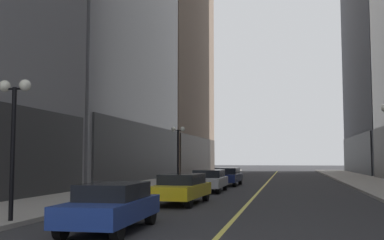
{
  "coord_description": "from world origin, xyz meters",
  "views": [
    {
      "loc": [
        1.83,
        -4.73,
        2.01
      ],
      "look_at": [
        -5.4,
        30.06,
        4.96
      ],
      "focal_mm": 43.57,
      "sensor_mm": 36.0,
      "label": 1
    }
  ],
  "objects_px": {
    "car_yellow": "(181,188)",
    "street_lamp_left_far": "(178,142)",
    "car_navy": "(227,176)",
    "street_lamp_left_near": "(14,118)",
    "car_silver": "(209,180)",
    "car_blue": "(112,205)"
  },
  "relations": [
    {
      "from": "car_yellow",
      "to": "street_lamp_left_far",
      "type": "height_order",
      "value": "street_lamp_left_far"
    },
    {
      "from": "car_navy",
      "to": "street_lamp_left_near",
      "type": "relative_size",
      "value": 1.03
    },
    {
      "from": "street_lamp_left_near",
      "to": "car_silver",
      "type": "bearing_deg",
      "value": 77.38
    },
    {
      "from": "street_lamp_left_far",
      "to": "car_silver",
      "type": "bearing_deg",
      "value": -61.34
    },
    {
      "from": "car_blue",
      "to": "street_lamp_left_near",
      "type": "xyz_separation_m",
      "value": [
        -3.36,
        0.38,
        2.54
      ]
    },
    {
      "from": "car_yellow",
      "to": "car_navy",
      "type": "distance_m",
      "value": 14.32
    },
    {
      "from": "car_silver",
      "to": "street_lamp_left_near",
      "type": "height_order",
      "value": "street_lamp_left_near"
    },
    {
      "from": "street_lamp_left_far",
      "to": "car_blue",
      "type": "bearing_deg",
      "value": -81.31
    },
    {
      "from": "street_lamp_left_near",
      "to": "car_navy",
      "type": "bearing_deg",
      "value": 80.39
    },
    {
      "from": "car_yellow",
      "to": "street_lamp_left_near",
      "type": "relative_size",
      "value": 1.06
    },
    {
      "from": "car_blue",
      "to": "street_lamp_left_near",
      "type": "bearing_deg",
      "value": 173.51
    },
    {
      "from": "car_silver",
      "to": "car_navy",
      "type": "distance_m",
      "value": 6.61
    },
    {
      "from": "car_blue",
      "to": "car_yellow",
      "type": "bearing_deg",
      "value": 88.98
    },
    {
      "from": "street_lamp_left_far",
      "to": "car_navy",
      "type": "bearing_deg",
      "value": 5.01
    },
    {
      "from": "car_blue",
      "to": "car_yellow",
      "type": "relative_size",
      "value": 0.92
    },
    {
      "from": "car_navy",
      "to": "street_lamp_left_far",
      "type": "xyz_separation_m",
      "value": [
        -3.71,
        -0.33,
        2.54
      ]
    },
    {
      "from": "car_yellow",
      "to": "street_lamp_left_far",
      "type": "xyz_separation_m",
      "value": [
        -3.5,
        14.0,
        2.54
      ]
    },
    {
      "from": "car_yellow",
      "to": "car_navy",
      "type": "height_order",
      "value": "same"
    },
    {
      "from": "street_lamp_left_far",
      "to": "street_lamp_left_near",
      "type": "bearing_deg",
      "value": -90.0
    },
    {
      "from": "car_navy",
      "to": "street_lamp_left_far",
      "type": "height_order",
      "value": "street_lamp_left_far"
    },
    {
      "from": "car_silver",
      "to": "street_lamp_left_far",
      "type": "height_order",
      "value": "street_lamp_left_far"
    },
    {
      "from": "car_blue",
      "to": "car_silver",
      "type": "height_order",
      "value": "same"
    }
  ]
}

